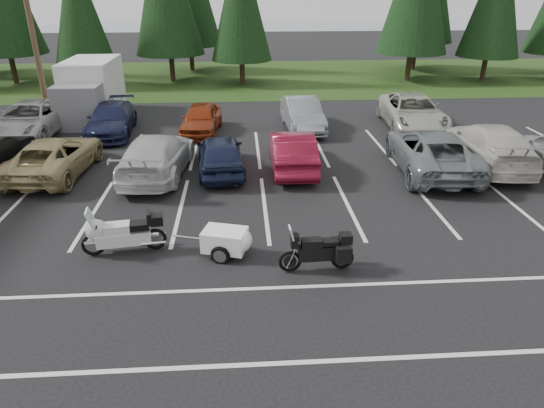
{
  "coord_description": "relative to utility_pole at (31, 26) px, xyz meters",
  "views": [
    {
      "loc": [
        -0.2,
        -13.08,
        6.64
      ],
      "look_at": [
        0.63,
        -0.5,
        0.81
      ],
      "focal_mm": 32.0,
      "sensor_mm": 36.0,
      "label": 1
    }
  ],
  "objects": [
    {
      "name": "car_far_3",
      "position": [
        12.8,
        -2.11,
        -3.95
      ],
      "size": [
        1.85,
        4.61,
        1.49
      ],
      "primitive_type": "imported",
      "rotation": [
        0.0,
        0.0,
        0.06
      ],
      "color": "slate",
      "rests_on": "ground"
    },
    {
      "name": "cargo_trailer",
      "position": [
        9.3,
        -13.88,
        -4.32
      ],
      "size": [
        1.81,
        1.33,
        0.75
      ],
      "primitive_type": null,
      "rotation": [
        0.0,
        0.0,
        -0.28
      ],
      "color": "white",
      "rests_on": "ground"
    },
    {
      "name": "stall_markings",
      "position": [
        10.0,
        -10.0,
        -4.69
      ],
      "size": [
        32.0,
        16.0,
        0.01
      ],
      "primitive_type": "cube",
      "color": "silver",
      "rests_on": "ground"
    },
    {
      "name": "car_near_3",
      "position": [
        6.65,
        -7.8,
        -3.93
      ],
      "size": [
        2.6,
        5.44,
        1.53
      ],
      "primitive_type": "imported",
      "rotation": [
        0.0,
        0.0,
        3.05
      ],
      "color": "silver",
      "rests_on": "ground"
    },
    {
      "name": "car_near_6",
      "position": [
        16.96,
        -8.06,
        -3.91
      ],
      "size": [
        3.08,
        5.9,
        1.58
      ],
      "primitive_type": "imported",
      "rotation": [
        0.0,
        0.0,
        3.06
      ],
      "color": "slate",
      "rests_on": "ground"
    },
    {
      "name": "grass_strip",
      "position": [
        10.0,
        12.0,
        -4.69
      ],
      "size": [
        80.0,
        16.0,
        0.01
      ],
      "primitive_type": "cube",
      "color": "#1F3310",
      "rests_on": "ground"
    },
    {
      "name": "car_far_0",
      "position": [
        0.03,
        -2.27,
        -3.92
      ],
      "size": [
        3.0,
        5.78,
        1.56
      ],
      "primitive_type": "imported",
      "rotation": [
        0.0,
        0.0,
        -0.08
      ],
      "color": "silver",
      "rests_on": "ground"
    },
    {
      "name": "car_near_5",
      "position": [
        11.74,
        -7.53,
        -3.95
      ],
      "size": [
        1.63,
        4.53,
        1.49
      ],
      "primitive_type": "imported",
      "rotation": [
        0.0,
        0.0,
        3.13
      ],
      "color": "maroon",
      "rests_on": "ground"
    },
    {
      "name": "lake_water",
      "position": [
        14.0,
        43.0,
        -4.7
      ],
      "size": [
        70.0,
        50.0,
        0.02
      ],
      "primitive_type": "cube",
      "color": "gray",
      "rests_on": "ground"
    },
    {
      "name": "car_far_4",
      "position": [
        18.22,
        -2.18,
        -3.91
      ],
      "size": [
        3.09,
        5.89,
        1.58
      ],
      "primitive_type": "imported",
      "rotation": [
        0.0,
        0.0,
        -0.08
      ],
      "color": "#ADAC9F",
      "rests_on": "ground"
    },
    {
      "name": "touring_motorcycle",
      "position": [
        6.62,
        -13.56,
        -4.02
      ],
      "size": [
        2.52,
        1.09,
        1.35
      ],
      "primitive_type": null,
      "rotation": [
        0.0,
        0.0,
        0.15
      ],
      "color": "silver",
      "rests_on": "ground"
    },
    {
      "name": "car_near_7",
      "position": [
        19.41,
        -7.57,
        -3.88
      ],
      "size": [
        2.82,
        5.83,
        1.64
      ],
      "primitive_type": "imported",
      "rotation": [
        0.0,
        0.0,
        3.05
      ],
      "color": "beige",
      "rests_on": "ground"
    },
    {
      "name": "car_near_2",
      "position": [
        2.86,
        -7.49,
        -4.0
      ],
      "size": [
        2.7,
        5.2,
        1.4
      ],
      "primitive_type": "imported",
      "rotation": [
        0.0,
        0.0,
        3.07
      ],
      "color": "#9F8F5C",
      "rests_on": "ground"
    },
    {
      "name": "car_near_4",
      "position": [
        9.01,
        -7.65,
        -3.98
      ],
      "size": [
        2.0,
        4.31,
        1.43
      ],
      "primitive_type": "imported",
      "rotation": [
        0.0,
        0.0,
        3.22
      ],
      "color": "#171E39",
      "rests_on": "ground"
    },
    {
      "name": "car_far_2",
      "position": [
        7.93,
        -2.4,
        -4.01
      ],
      "size": [
        2.03,
        4.17,
        1.37
      ],
      "primitive_type": "imported",
      "rotation": [
        0.0,
        0.0,
        -0.1
      ],
      "color": "maroon",
      "rests_on": "ground"
    },
    {
      "name": "ground",
      "position": [
        10.0,
        -12.0,
        -4.7
      ],
      "size": [
        120.0,
        120.0,
        0.0
      ],
      "primitive_type": "plane",
      "color": "black",
      "rests_on": "ground"
    },
    {
      "name": "box_truck",
      "position": [
        2.0,
        0.5,
        -3.25
      ],
      "size": [
        2.4,
        5.6,
        2.9
      ],
      "primitive_type": null,
      "color": "silver",
      "rests_on": "ground"
    },
    {
      "name": "utility_pole",
      "position": [
        0.0,
        0.0,
        0.0
      ],
      "size": [
        1.6,
        0.26,
        9.0
      ],
      "color": "#473321",
      "rests_on": "ground"
    },
    {
      "name": "conifer_3",
      "position": [
        -0.5,
        9.4,
        0.57
      ],
      "size": [
        3.87,
        3.87,
        9.02
      ],
      "color": "#332316",
      "rests_on": "ground"
    },
    {
      "name": "adventure_motorcycle",
      "position": [
        11.59,
        -14.78,
        -4.06
      ],
      "size": [
        2.14,
        0.82,
        1.28
      ],
      "primitive_type": null,
      "rotation": [
        0.0,
        0.0,
        0.04
      ],
      "color": "black",
      "rests_on": "ground"
    },
    {
      "name": "car_far_1",
      "position": [
        3.71,
        -2.27,
        -4.0
      ],
      "size": [
        2.26,
        4.91,
        1.39
      ],
      "primitive_type": "imported",
      "rotation": [
        0.0,
        0.0,
        0.07
      ],
      "color": "#171C3B",
      "rests_on": "ground"
    }
  ]
}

